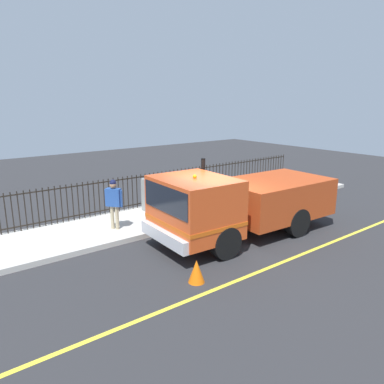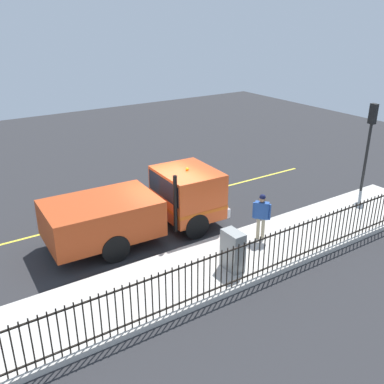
# 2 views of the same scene
# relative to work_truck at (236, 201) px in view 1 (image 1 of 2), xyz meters

# --- Properties ---
(ground_plane) EXTENTS (44.70, 44.70, 0.00)m
(ground_plane) POSITION_rel_work_truck_xyz_m (0.13, 0.70, -1.24)
(ground_plane) COLOR #2B2B2D
(ground_plane) RESTS_ON ground
(sidewalk_slab) EXTENTS (2.91, 20.32, 0.17)m
(sidewalk_slab) POSITION_rel_work_truck_xyz_m (3.16, 0.70, -1.15)
(sidewalk_slab) COLOR beige
(sidewalk_slab) RESTS_ON ground
(lane_marking) EXTENTS (0.12, 18.29, 0.01)m
(lane_marking) POSITION_rel_work_truck_xyz_m (-2.21, 0.70, -1.23)
(lane_marking) COLOR yellow
(lane_marking) RESTS_ON ground
(work_truck) EXTENTS (2.72, 6.56, 2.54)m
(work_truck) POSITION_rel_work_truck_xyz_m (0.00, 0.00, 0.00)
(work_truck) COLOR #D84C1E
(work_truck) RESTS_ON ground
(worker_standing) EXTENTS (0.51, 0.47, 1.70)m
(worker_standing) POSITION_rel_work_truck_xyz_m (2.73, 2.95, -0.02)
(worker_standing) COLOR #264C99
(worker_standing) RESTS_ON sidewalk_slab
(iron_fence) EXTENTS (0.04, 17.31, 1.36)m
(iron_fence) POSITION_rel_work_truck_xyz_m (4.48, 0.70, -0.38)
(iron_fence) COLOR black
(iron_fence) RESTS_ON sidewalk_slab
(utility_cabinet) EXTENTS (0.76, 0.44, 1.28)m
(utility_cabinet) POSITION_rel_work_truck_xyz_m (3.70, 0.93, -0.43)
(utility_cabinet) COLOR gray
(utility_cabinet) RESTS_ON sidewalk_slab
(traffic_cone) EXTENTS (0.41, 0.41, 0.59)m
(traffic_cone) POSITION_rel_work_truck_xyz_m (-1.64, 2.90, -0.94)
(traffic_cone) COLOR orange
(traffic_cone) RESTS_ON ground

